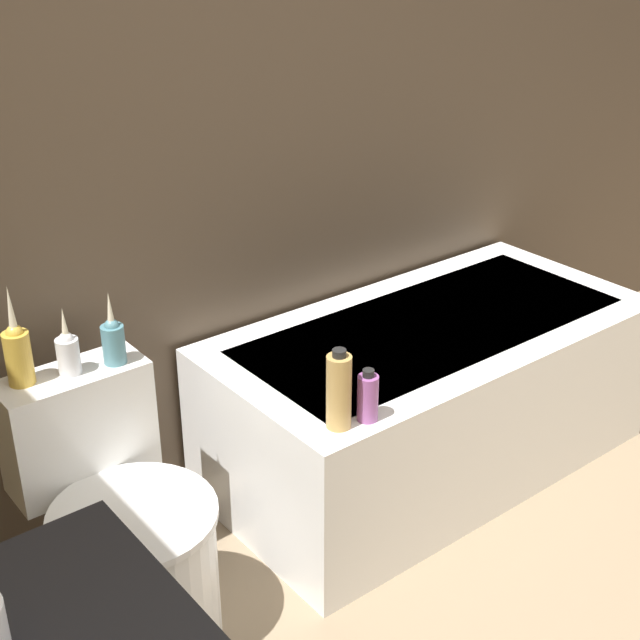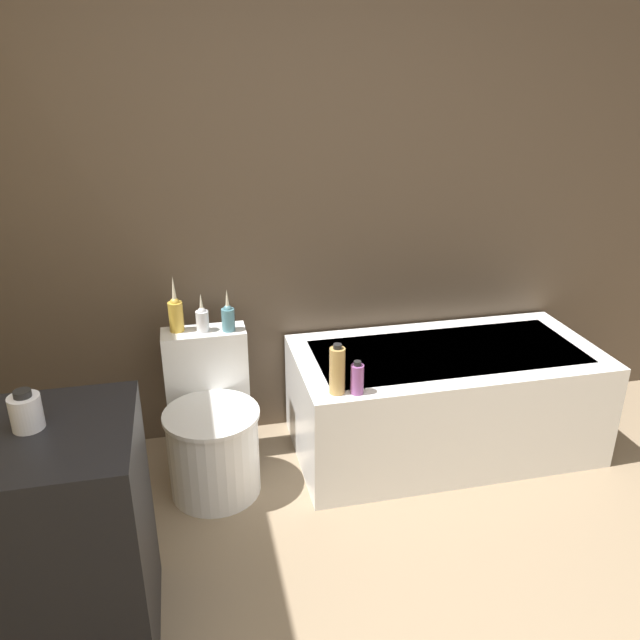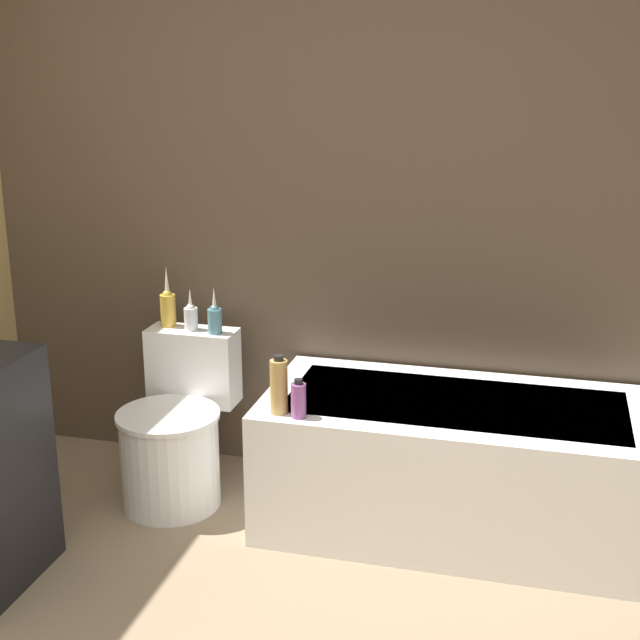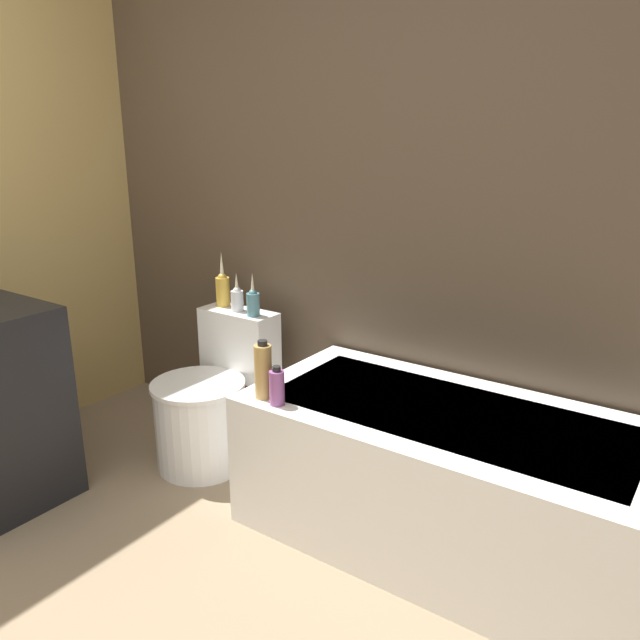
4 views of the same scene
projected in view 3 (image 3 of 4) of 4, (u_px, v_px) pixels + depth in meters
wall_back_tiled at (291, 190)px, 3.90m from camera, size 6.40×0.06×2.60m
bathtub at (452, 464)px, 3.61m from camera, size 1.53×0.75×0.55m
toilet at (176, 436)px, 3.85m from camera, size 0.44×0.60×0.70m
vase_gold at (168, 306)px, 3.96m from camera, size 0.07×0.07×0.27m
vase_silver at (191, 316)px, 3.91m from camera, size 0.06×0.06×0.19m
vase_bronze at (215, 318)px, 3.86m from camera, size 0.06×0.06×0.21m
shampoo_bottle_tall at (279, 386)px, 3.39m from camera, size 0.07×0.07×0.23m
shampoo_bottle_short at (299, 400)px, 3.36m from camera, size 0.06×0.06×0.15m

